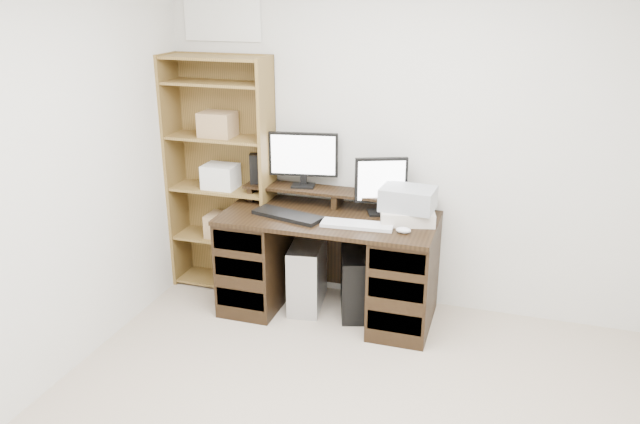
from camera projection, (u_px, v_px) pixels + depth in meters
The scene contains 14 objects.
room at pixel (316, 244), 2.58m from camera, with size 3.54×4.04×2.54m.
desk at pixel (329, 263), 4.47m from camera, with size 1.50×0.70×0.75m.
riser_shelf at pixel (337, 194), 4.50m from camera, with size 1.40×0.22×0.12m.
monitor_wide at pixel (303, 157), 4.52m from camera, with size 0.50×0.15×0.40m.
monitor_small at pixel (381, 183), 4.33m from camera, with size 0.35×0.20×0.40m.
speaker at pixel (256, 169), 4.63m from camera, with size 0.09×0.09×0.22m, color black.
keyboard_black at pixel (287, 215), 4.31m from camera, with size 0.50×0.17×0.03m, color black.
keyboard_white at pixel (357, 225), 4.15m from camera, with size 0.48×0.15×0.02m, color silver.
mouse at pixel (403, 230), 4.03m from camera, with size 0.10×0.07×0.04m, color silver.
printer at pixel (407, 215), 4.22m from camera, with size 0.36×0.27×0.09m, color beige.
basket at pixel (408, 199), 4.18m from camera, with size 0.35×0.25×0.15m, color #999EA4.
tower_silver at pixel (307, 274), 4.62m from camera, with size 0.22×0.50×0.50m, color #B1B4B8.
tower_black at pixel (355, 282), 4.53m from camera, with size 0.33×0.51×0.47m.
bookshelf at pixel (222, 173), 4.74m from camera, with size 0.80×0.30×1.80m.
Camera 1 is at (0.73, -2.27, 2.25)m, focal length 35.00 mm.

